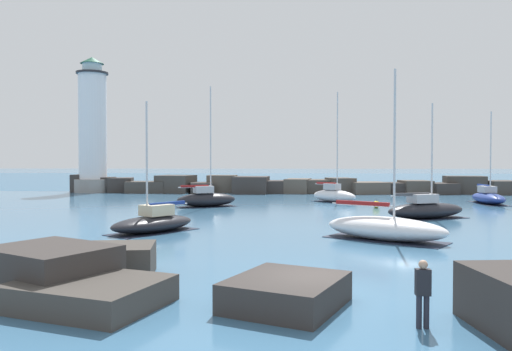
# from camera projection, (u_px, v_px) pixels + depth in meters

# --- Properties ---
(ground_plane) EXTENTS (600.00, 600.00, 0.00)m
(ground_plane) POSITION_uv_depth(u_px,v_px,m) (316.00, 303.00, 14.56)
(ground_plane) COLOR #3D6B8E
(open_sea_beyond) EXTENTS (400.00, 116.00, 0.01)m
(open_sea_beyond) POSITION_uv_depth(u_px,v_px,m) (289.00, 178.00, 126.46)
(open_sea_beyond) COLOR #2D5B7F
(open_sea_beyond) RESTS_ON ground
(breakwater_jetty) EXTENTS (62.80, 6.81, 2.42)m
(breakwater_jetty) POSITION_uv_depth(u_px,v_px,m) (294.00, 186.00, 66.53)
(breakwater_jetty) COLOR #383330
(breakwater_jetty) RESTS_ON ground
(lighthouse) EXTENTS (4.98, 4.98, 18.38)m
(lighthouse) POSITION_uv_depth(u_px,v_px,m) (93.00, 132.00, 67.87)
(lighthouse) COLOR gray
(lighthouse) RESTS_ON ground
(foreground_rocks) EXTENTS (16.57, 8.81, 1.48)m
(foreground_rocks) POSITION_uv_depth(u_px,v_px,m) (183.00, 282.00, 14.66)
(foreground_rocks) COLOR #423D38
(foreground_rocks) RESTS_ON ground
(sailboat_moored_0) EXTENTS (4.99, 5.18, 11.24)m
(sailboat_moored_0) POSITION_uv_depth(u_px,v_px,m) (334.00, 195.00, 51.15)
(sailboat_moored_0) COLOR white
(sailboat_moored_0) RESTS_ON ground
(sailboat_moored_1) EXTENTS (6.77, 5.69, 8.93)m
(sailboat_moored_1) POSITION_uv_depth(u_px,v_px,m) (385.00, 228.00, 26.26)
(sailboat_moored_1) COLOR white
(sailboat_moored_1) RESTS_ON ground
(sailboat_moored_2) EXTENTS (6.83, 4.74, 8.42)m
(sailboat_moored_2) POSITION_uv_depth(u_px,v_px,m) (426.00, 209.00, 36.34)
(sailboat_moored_2) COLOR black
(sailboat_moored_2) RESTS_ON ground
(sailboat_moored_3) EXTENTS (5.98, 4.44, 11.12)m
(sailboat_moored_3) POSITION_uv_depth(u_px,v_px,m) (206.00, 199.00, 46.01)
(sailboat_moored_3) COLOR black
(sailboat_moored_3) RESTS_ON ground
(sailboat_moored_4) EXTENTS (5.21, 5.96, 7.62)m
(sailboat_moored_4) POSITION_uv_depth(u_px,v_px,m) (153.00, 222.00, 29.30)
(sailboat_moored_4) COLOR black
(sailboat_moored_4) RESTS_ON ground
(sailboat_moored_5) EXTENTS (2.40, 6.60, 9.07)m
(sailboat_moored_5) POSITION_uv_depth(u_px,v_px,m) (488.00, 197.00, 49.35)
(sailboat_moored_5) COLOR navy
(sailboat_moored_5) RESTS_ON ground
(mooring_buoy_orange_near) EXTENTS (0.79, 0.79, 0.99)m
(mooring_buoy_orange_near) POSITION_uv_depth(u_px,v_px,m) (430.00, 204.00, 44.49)
(mooring_buoy_orange_near) COLOR red
(mooring_buoy_orange_near) RESTS_ON ground
(mooring_buoy_far_side) EXTENTS (0.64, 0.64, 0.84)m
(mooring_buoy_far_side) POSITION_uv_depth(u_px,v_px,m) (376.00, 204.00, 44.70)
(mooring_buoy_far_side) COLOR yellow
(mooring_buoy_far_side) RESTS_ON ground
(person_on_rocks) EXTENTS (0.36, 0.22, 1.70)m
(person_on_rocks) POSITION_uv_depth(u_px,v_px,m) (423.00, 290.00, 12.28)
(person_on_rocks) COLOR #282833
(person_on_rocks) RESTS_ON ground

